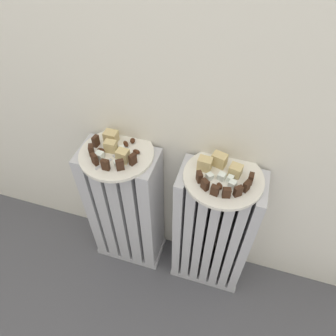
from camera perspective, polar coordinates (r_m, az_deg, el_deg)
The scene contains 38 objects.
ground_plane at distance 1.48m, azimuth -3.53°, elevation -25.65°, with size 6.00×6.00×0.00m, color #4C4C51.
radiator_left at distance 1.34m, azimuth -7.86°, elevation -7.82°, with size 0.31×0.16×0.66m.
radiator_right at distance 1.28m, azimuth 8.34°, elevation -11.88°, with size 0.31×0.16×0.66m.
plate_left at distance 1.09m, azimuth -9.64°, elevation 2.64°, with size 0.27×0.27×0.01m, color silver.
plate_right at distance 1.01m, azimuth 10.37°, elevation -1.75°, with size 0.27×0.27×0.01m, color silver.
dark_cake_slice_left_0 at distance 1.11m, azimuth -13.42°, elevation 4.95°, with size 0.03×0.01×0.04m, color #382114.
dark_cake_slice_left_1 at distance 1.08m, azimuth -14.25°, elevation 3.27°, with size 0.03×0.01×0.04m, color #382114.
dark_cake_slice_left_2 at distance 1.05m, azimuth -13.64°, elevation 1.62°, with size 0.03×0.01×0.04m, color #382114.
dark_cake_slice_left_3 at distance 1.02m, azimuth -11.69°, elevation 0.59°, with size 0.03×0.01×0.04m, color #382114.
dark_cake_slice_left_4 at distance 1.01m, azimuth -9.03°, elevation 0.58°, with size 0.03×0.01×0.04m, color #382114.
dark_cake_slice_left_5 at distance 1.02m, azimuth -6.64°, elevation 1.64°, with size 0.03×0.01×0.04m, color #382114.
marble_cake_slice_left_0 at distance 1.08m, azimuth -10.73°, elevation 4.03°, with size 0.04×0.03×0.04m, color tan.
marble_cake_slice_left_1 at distance 1.12m, azimuth -10.66°, elevation 5.82°, with size 0.05×0.04×0.04m, color tan.
marble_cake_slice_left_2 at distance 1.04m, azimuth -8.50°, elevation 2.30°, with size 0.04×0.03×0.05m, color tan.
turkish_delight_left_0 at distance 1.08m, azimuth -8.69°, elevation 3.66°, with size 0.02×0.02×0.02m, color white.
turkish_delight_left_1 at distance 1.07m, azimuth -12.76°, elevation 2.30°, with size 0.03×0.03×0.03m, color white.
turkish_delight_left_2 at distance 1.03m, azimuth -9.61°, elevation 0.93°, with size 0.02×0.02×0.02m, color white.
medjool_date_left_0 at distance 1.11m, azimuth -6.68°, elevation 5.13°, with size 0.02×0.02×0.02m, color #3D1E0F.
medjool_date_left_1 at distance 1.07m, azimuth -5.96°, elevation 3.06°, with size 0.03×0.02×0.02m, color #3D1E0F.
medjool_date_left_2 at distance 1.10m, azimuth -7.93°, elevation 4.54°, with size 0.03×0.02×0.02m, color #3D1E0F.
medjool_date_left_3 at distance 1.09m, azimuth -12.48°, elevation 3.23°, with size 0.03×0.02×0.02m, color #3D1E0F.
dark_cake_slice_right_0 at distance 0.97m, azimuth 5.91°, elevation -1.66°, with size 0.03×0.02×0.04m, color #382114.
dark_cake_slice_right_1 at distance 0.95m, azimuth 6.99°, elevation -3.12°, with size 0.03×0.02×0.04m, color #382114.
dark_cake_slice_right_2 at distance 0.94m, azimuth 8.80°, elevation -4.18°, with size 0.03×0.02×0.04m, color #382114.
dark_cake_slice_right_3 at distance 0.94m, azimuth 10.96°, elevation -4.59°, with size 0.03×0.02×0.04m, color #382114.
dark_cake_slice_right_4 at distance 0.95m, azimuth 13.03°, elevation -4.28°, with size 0.03×0.02×0.04m, color #382114.
dark_cake_slice_right_5 at distance 0.97m, azimuth 14.56°, elevation -3.32°, with size 0.03×0.02×0.04m, color #382114.
dark_cake_slice_right_6 at distance 0.99m, azimuth 15.30°, elevation -1.95°, with size 0.03×0.02×0.04m, color #382114.
marble_cake_slice_right_0 at distance 1.01m, azimuth 12.59°, elevation -0.44°, with size 0.04×0.04×0.04m, color tan.
marble_cake_slice_right_1 at distance 1.03m, azimuth 9.62°, elevation 1.53°, with size 0.05×0.03×0.05m, color tan.
marble_cake_slice_right_2 at distance 1.01m, azimuth 6.94°, elevation 0.79°, with size 0.05×0.03×0.05m, color tan.
turkish_delight_right_0 at distance 0.99m, azimuth 11.64°, elevation -1.93°, with size 0.02×0.02×0.02m, color white.
turkish_delight_right_1 at distance 0.98m, azimuth 12.01°, elevation -2.96°, with size 0.02×0.02×0.02m, color white.
turkish_delight_right_2 at distance 0.99m, azimuth 7.83°, elevation -1.55°, with size 0.02×0.02×0.02m, color white.
turkish_delight_right_3 at distance 0.99m, azimuth 10.04°, elevation -1.56°, with size 0.02×0.02×0.02m, color white.
medjool_date_right_0 at distance 1.04m, azimuth 12.78°, elevation 0.46°, with size 0.03×0.02×0.02m, color #3D1E0F.
medjool_date_right_1 at distance 0.97m, azimuth 9.68°, elevation -3.35°, with size 0.03×0.02×0.02m, color #3D1E0F.
fork at distance 1.06m, azimuth -10.94°, elevation 1.44°, with size 0.06×0.10×0.00m.
Camera 1 is at (0.21, -0.41, 1.41)m, focal length 32.41 mm.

